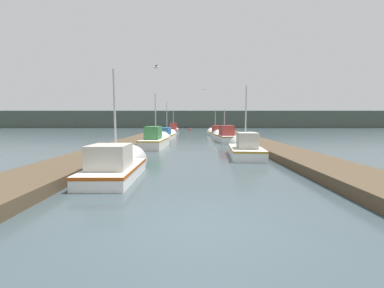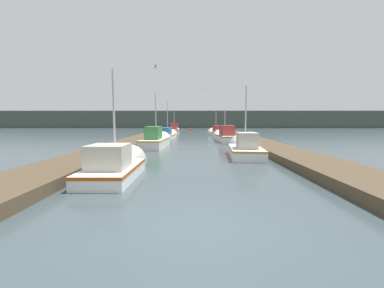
% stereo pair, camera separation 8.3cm
% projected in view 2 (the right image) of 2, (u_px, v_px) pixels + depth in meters
% --- Properties ---
extents(ground_plane, '(200.00, 200.00, 0.00)m').
position_uv_depth(ground_plane, '(197.00, 230.00, 5.03)').
color(ground_plane, '#38474C').
extents(dock_left, '(2.47, 40.00, 0.39)m').
position_uv_depth(dock_left, '(128.00, 144.00, 20.97)').
color(dock_left, '#4C3D2B').
rests_on(dock_left, ground_plane).
extents(dock_right, '(2.47, 40.00, 0.39)m').
position_uv_depth(dock_right, '(260.00, 144.00, 20.91)').
color(dock_right, '#4C3D2B').
rests_on(dock_right, ground_plane).
extents(distant_shore_ridge, '(120.00, 16.00, 4.31)m').
position_uv_depth(distant_shore_ridge, '(194.00, 119.00, 71.70)').
color(distant_shore_ridge, '#424C42').
rests_on(distant_shore_ridge, ground_plane).
extents(fishing_boat_0, '(1.68, 4.43, 4.52)m').
position_uv_depth(fishing_boat_0, '(117.00, 166.00, 9.78)').
color(fishing_boat_0, silver).
rests_on(fishing_boat_0, ground_plane).
extents(fishing_boat_1, '(2.10, 5.06, 4.59)m').
position_uv_depth(fishing_boat_1, '(244.00, 149.00, 15.28)').
color(fishing_boat_1, silver).
rests_on(fishing_boat_1, ground_plane).
extents(fishing_boat_2, '(1.89, 5.70, 4.55)m').
position_uv_depth(fishing_boat_2, '(156.00, 140.00, 20.21)').
color(fishing_boat_2, silver).
rests_on(fishing_boat_2, ground_plane).
extents(fishing_boat_3, '(1.91, 6.15, 3.48)m').
position_uv_depth(fishing_boat_3, '(224.00, 136.00, 25.30)').
color(fishing_boat_3, silver).
rests_on(fishing_boat_3, ground_plane).
extents(fishing_boat_4, '(1.93, 5.79, 4.62)m').
position_uv_depth(fishing_boat_4, '(168.00, 135.00, 29.87)').
color(fishing_boat_4, silver).
rests_on(fishing_boat_4, ground_plane).
extents(fishing_boat_5, '(1.98, 5.61, 3.64)m').
position_uv_depth(fishing_boat_5, '(216.00, 132.00, 34.64)').
color(fishing_boat_5, silver).
rests_on(fishing_boat_5, ground_plane).
extents(fishing_boat_6, '(1.70, 5.31, 4.04)m').
position_uv_depth(fishing_boat_6, '(174.00, 130.00, 40.29)').
color(fishing_boat_6, silver).
rests_on(fishing_boat_6, ground_plane).
extents(mooring_piling_0, '(0.30, 0.30, 1.00)m').
position_uv_depth(mooring_piling_0, '(156.00, 134.00, 29.01)').
color(mooring_piling_0, '#473523').
rests_on(mooring_piling_0, ground_plane).
extents(mooring_piling_1, '(0.28, 0.28, 1.06)m').
position_uv_depth(mooring_piling_1, '(160.00, 132.00, 33.10)').
color(mooring_piling_1, '#473523').
rests_on(mooring_piling_1, ground_plane).
extents(mooring_piling_2, '(0.31, 0.31, 1.28)m').
position_uv_depth(mooring_piling_2, '(228.00, 132.00, 30.24)').
color(mooring_piling_2, '#473523').
rests_on(mooring_piling_2, ground_plane).
extents(mooring_piling_3, '(0.24, 0.24, 1.27)m').
position_uv_depth(mooring_piling_3, '(250.00, 140.00, 18.59)').
color(mooring_piling_3, '#473523').
rests_on(mooring_piling_3, ground_plane).
extents(channel_buoy, '(0.46, 0.46, 0.96)m').
position_uv_depth(channel_buoy, '(190.00, 130.00, 49.41)').
color(channel_buoy, red).
rests_on(channel_buoy, ground_plane).
extents(seagull_lead, '(0.54, 0.35, 0.12)m').
position_uv_depth(seagull_lead, '(204.00, 89.00, 29.66)').
color(seagull_lead, white).
extents(seagull_1, '(0.30, 0.56, 0.12)m').
position_uv_depth(seagull_1, '(156.00, 67.00, 11.58)').
color(seagull_1, white).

